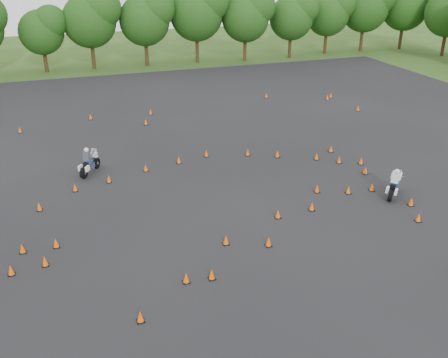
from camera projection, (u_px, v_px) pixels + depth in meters
ground at (250, 233)px, 24.55m from camera, size 140.00×140.00×0.00m
asphalt_pad at (213, 184)px, 29.70m from camera, size 62.00×62.00×0.00m
treeline at (154, 34)px, 52.96m from camera, size 87.31×32.44×9.98m
traffic_cones at (213, 184)px, 29.21m from camera, size 35.86×33.53×0.45m
rider_grey at (89, 160)px, 30.82m from camera, size 1.84×2.28×1.75m
rider_white at (394, 182)px, 27.97m from camera, size 2.06×2.04×1.71m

